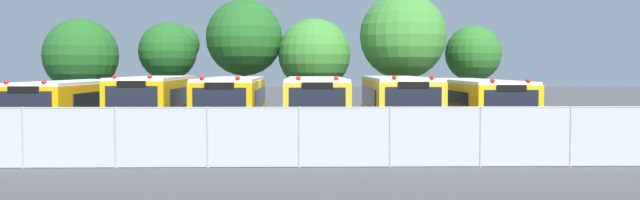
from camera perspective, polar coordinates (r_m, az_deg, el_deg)
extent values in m
plane|color=#424244|center=(30.18, -3.76, -3.04)|extent=(160.00, 160.00, 0.00)
cube|color=#EAA80C|center=(31.59, -20.03, -0.49)|extent=(2.70, 10.57, 2.00)
cube|color=white|center=(31.55, -20.07, 1.44)|extent=(2.64, 10.36, 0.12)
cube|color=black|center=(26.71, -23.91, -2.87)|extent=(2.56, 0.21, 0.36)
cube|color=black|center=(26.67, -23.91, -0.34)|extent=(2.05, 0.10, 0.96)
cube|color=black|center=(31.45, -17.68, 0.12)|extent=(0.19, 8.21, 0.72)
cube|color=black|center=(32.31, -21.99, 0.12)|extent=(0.19, 8.21, 0.72)
cube|color=black|center=(31.61, -20.02, -1.21)|extent=(2.73, 10.68, 0.10)
sphere|color=red|center=(26.53, -22.44, 1.40)|extent=(0.18, 0.18, 0.18)
sphere|color=red|center=(27.08, -25.13, 1.37)|extent=(0.18, 0.18, 0.18)
cube|color=black|center=(26.64, -23.94, 0.82)|extent=(1.13, 0.10, 0.24)
cylinder|color=black|center=(27.65, -20.56, -2.69)|extent=(0.30, 1.01, 1.00)
cylinder|color=black|center=(28.50, -24.76, -2.61)|extent=(0.30, 1.01, 1.00)
cylinder|color=black|center=(34.59, -16.32, -1.58)|extent=(0.30, 1.01, 1.00)
cylinder|color=black|center=(35.27, -19.80, -1.55)|extent=(0.30, 1.01, 1.00)
cube|color=#EAA80C|center=(30.72, -13.76, -0.31)|extent=(2.59, 9.24, 2.18)
cube|color=white|center=(30.68, -13.79, 1.83)|extent=(2.54, 9.05, 0.12)
cube|color=black|center=(26.24, -15.73, -2.84)|extent=(2.43, 0.21, 0.36)
cube|color=black|center=(26.20, -15.74, 0.01)|extent=(1.95, 0.10, 1.05)
cube|color=black|center=(30.79, -11.45, 0.37)|extent=(0.20, 7.16, 0.79)
cube|color=black|center=(31.26, -15.84, 0.35)|extent=(0.20, 7.16, 0.79)
cube|color=black|center=(30.75, -13.75, -1.13)|extent=(2.61, 9.33, 0.10)
sphere|color=red|center=(26.20, -14.29, 1.91)|extent=(0.18, 0.18, 0.18)
sphere|color=red|center=(26.50, -17.06, 1.88)|extent=(0.18, 0.18, 0.18)
cube|color=black|center=(26.17, -15.76, 1.32)|extent=(1.07, 0.10, 0.24)
cylinder|color=black|center=(27.46, -12.89, -2.63)|extent=(0.30, 1.01, 1.00)
cylinder|color=black|center=(27.92, -17.14, -2.59)|extent=(0.30, 1.01, 1.00)
cylinder|color=black|center=(33.35, -11.04, -1.67)|extent=(0.30, 1.01, 1.00)
cylinder|color=black|center=(33.72, -14.57, -1.66)|extent=(0.30, 1.01, 1.00)
cube|color=#EAA80C|center=(30.00, -7.40, -0.37)|extent=(2.55, 10.83, 2.14)
cube|color=white|center=(29.96, -7.41, 1.79)|extent=(2.50, 10.61, 0.12)
cube|color=black|center=(24.64, -8.54, -3.12)|extent=(2.42, 0.20, 0.36)
cube|color=black|center=(24.59, -8.55, -0.15)|extent=(1.94, 0.09, 1.03)
cube|color=black|center=(30.19, -5.08, 0.31)|extent=(0.18, 8.42, 0.77)
cube|color=black|center=(30.41, -9.61, 0.30)|extent=(0.18, 8.42, 0.77)
cube|color=black|center=(30.02, -7.39, -1.19)|extent=(2.57, 10.94, 0.10)
sphere|color=red|center=(24.67, -7.02, 1.83)|extent=(0.18, 0.18, 0.18)
sphere|color=red|center=(24.82, -10.02, 1.82)|extent=(0.18, 0.18, 0.18)
cube|color=black|center=(24.56, -8.56, 1.21)|extent=(1.07, 0.10, 0.24)
cylinder|color=black|center=(26.01, -5.90, -2.87)|extent=(0.30, 1.00, 1.00)
cylinder|color=black|center=(26.23, -10.45, -2.85)|extent=(0.30, 1.00, 1.00)
cylinder|color=black|center=(33.56, -5.05, -1.61)|extent=(0.30, 1.00, 1.00)
cylinder|color=black|center=(33.73, -8.60, -1.61)|extent=(0.30, 1.00, 1.00)
cube|color=yellow|center=(29.84, -0.39, -0.37)|extent=(2.55, 10.23, 2.14)
cube|color=white|center=(29.80, -0.39, 1.80)|extent=(2.50, 10.02, 0.12)
cube|color=black|center=(24.74, -0.22, -3.07)|extent=(2.60, 0.16, 0.36)
cube|color=black|center=(24.69, -0.22, -0.12)|extent=(2.09, 0.06, 1.03)
cube|color=black|center=(30.17, 2.06, 0.31)|extent=(0.04, 7.98, 0.77)
cube|color=black|center=(30.13, -2.86, 0.31)|extent=(0.04, 7.98, 0.77)
cube|color=black|center=(29.86, -0.39, -1.19)|extent=(2.58, 10.33, 0.10)
sphere|color=red|center=(24.86, 1.39, 1.85)|extent=(0.18, 0.18, 0.18)
sphere|color=red|center=(24.83, -1.85, 1.85)|extent=(0.18, 0.18, 0.18)
cube|color=black|center=(24.66, -0.22, 1.24)|extent=(1.15, 0.08, 0.24)
cylinder|color=black|center=(26.25, 2.20, -2.80)|extent=(0.28, 1.00, 1.00)
cylinder|color=black|center=(26.21, -2.76, -2.81)|extent=(0.28, 1.00, 1.00)
cylinder|color=black|center=(33.24, 1.48, -1.64)|extent=(0.28, 1.00, 1.00)
cylinder|color=black|center=(33.21, -2.43, -1.64)|extent=(0.28, 1.00, 1.00)
cube|color=yellow|center=(30.31, 6.54, -0.31)|extent=(2.78, 11.08, 2.16)
cube|color=white|center=(30.27, 6.56, 1.84)|extent=(2.72, 10.86, 0.12)
cube|color=black|center=(24.85, 7.96, -3.07)|extent=(2.57, 0.22, 0.36)
cube|color=black|center=(24.80, 7.97, -0.09)|extent=(2.06, 0.11, 1.04)
cube|color=black|center=(30.75, 8.85, 0.36)|extent=(0.24, 8.60, 0.78)
cube|color=black|center=(30.47, 4.10, 0.36)|extent=(0.24, 8.60, 0.78)
cube|color=black|center=(30.33, 6.54, -1.13)|extent=(2.80, 11.19, 0.10)
sphere|color=red|center=(25.05, 9.49, 1.88)|extent=(0.18, 0.18, 0.18)
sphere|color=red|center=(24.86, 6.34, 1.89)|extent=(0.18, 0.18, 0.18)
cube|color=black|center=(24.77, 7.98, 1.28)|extent=(1.13, 0.11, 0.24)
cylinder|color=black|center=(26.47, 9.93, -2.80)|extent=(0.30, 1.01, 1.00)
cylinder|color=black|center=(26.18, 5.10, -2.83)|extent=(0.30, 1.01, 1.00)
cylinder|color=black|center=(34.18, 7.71, -1.54)|extent=(0.30, 1.01, 1.00)
cylinder|color=black|center=(33.96, 3.97, -1.55)|extent=(0.30, 1.01, 1.00)
cube|color=yellow|center=(31.13, 12.89, -0.39)|extent=(2.45, 11.27, 2.04)
cube|color=white|center=(31.09, 12.91, 1.60)|extent=(2.40, 11.04, 0.12)
cube|color=black|center=(25.71, 15.98, -2.95)|extent=(2.48, 0.16, 0.36)
cube|color=black|center=(25.67, 15.98, -0.26)|extent=(2.00, 0.06, 0.98)
cube|color=black|center=(31.73, 14.93, 0.23)|extent=(0.05, 8.79, 0.74)
cube|color=black|center=(31.13, 10.55, 0.23)|extent=(0.05, 8.79, 0.74)
cube|color=black|center=(31.15, 12.88, -1.15)|extent=(2.47, 11.38, 0.10)
sphere|color=red|center=(26.01, 17.30, 1.56)|extent=(0.18, 0.18, 0.18)
sphere|color=red|center=(25.62, 14.46, 1.58)|extent=(0.18, 0.18, 0.18)
cube|color=black|center=(25.64, 16.00, 0.98)|extent=(1.10, 0.08, 0.24)
cylinder|color=black|center=(27.44, 17.22, -2.68)|extent=(0.28, 1.00, 1.00)
cylinder|color=black|center=(26.84, 12.85, -2.75)|extent=(0.28, 1.00, 1.00)
cylinder|color=black|center=(35.16, 13.05, -1.47)|extent=(0.28, 1.00, 1.00)
cylinder|color=black|center=(34.69, 9.60, -1.49)|extent=(0.28, 1.00, 1.00)
cylinder|color=#4C3823|center=(42.22, -19.63, -0.09)|extent=(0.43, 0.43, 2.14)
sphere|color=#1E561E|center=(42.18, -19.69, 3.59)|extent=(4.39, 4.39, 4.39)
sphere|color=#1E561E|center=(41.77, -19.37, 3.52)|extent=(2.51, 2.51, 2.51)
cylinder|color=#4C3823|center=(41.94, -12.78, 0.39)|extent=(0.34, 0.34, 2.74)
sphere|color=#1E561E|center=(41.92, -12.82, 4.07)|extent=(3.53, 3.53, 3.53)
sphere|color=#1E561E|center=(42.07, -11.74, 4.69)|extent=(2.29, 2.29, 2.29)
cylinder|color=#4C3823|center=(39.89, -6.45, 0.61)|extent=(0.33, 0.33, 3.14)
sphere|color=#1E561E|center=(39.91, -6.47, 5.30)|extent=(4.51, 4.51, 4.51)
sphere|color=#1E561E|center=(39.81, -6.27, 5.23)|extent=(2.54, 2.54, 2.54)
cylinder|color=#4C3823|center=(39.42, -0.48, -0.05)|extent=(0.42, 0.42, 2.24)
sphere|color=#387A2D|center=(39.38, -0.48, 3.90)|extent=(4.25, 4.25, 4.25)
sphere|color=#387A2D|center=(39.35, -0.44, 3.97)|extent=(2.87, 2.87, 2.87)
cylinder|color=#4C3823|center=(39.17, 7.04, 0.48)|extent=(0.43, 0.43, 3.01)
sphere|color=#387A2D|center=(39.19, 7.07, 5.43)|extent=(5.01, 5.01, 5.01)
sphere|color=#387A2D|center=(38.91, 7.44, 5.08)|extent=(3.59, 3.59, 3.59)
cylinder|color=#4C3823|center=(41.83, 12.87, 0.32)|extent=(0.32, 0.32, 2.65)
sphere|color=#286623|center=(41.80, 12.90, 3.88)|extent=(3.40, 3.40, 3.40)
sphere|color=#286623|center=(42.06, 13.57, 3.60)|extent=(2.07, 2.07, 2.07)
cylinder|color=#9EA0A3|center=(22.11, -23.95, -2.95)|extent=(0.07, 0.07, 1.86)
cylinder|color=#9EA0A3|center=(21.19, -17.00, -3.07)|extent=(0.07, 0.07, 1.86)
cylinder|color=#9EA0A3|center=(20.61, -9.54, -3.15)|extent=(0.07, 0.07, 1.86)
cylinder|color=#9EA0A3|center=(20.40, -1.79, -3.17)|extent=(0.07, 0.07, 1.86)
cylinder|color=#9EA0A3|center=(20.56, 5.98, -3.14)|extent=(0.07, 0.07, 1.86)
cylinder|color=#9EA0A3|center=(21.08, 13.50, -3.05)|extent=(0.07, 0.07, 1.86)
cylinder|color=#9EA0A3|center=(21.95, 20.54, -2.93)|extent=(0.07, 0.07, 1.86)
cube|color=#ADB2B7|center=(20.46, -5.69, -3.17)|extent=(24.98, 0.02, 1.82)
cylinder|color=#9EA0A3|center=(20.39, -5.70, -0.65)|extent=(24.98, 0.04, 0.04)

